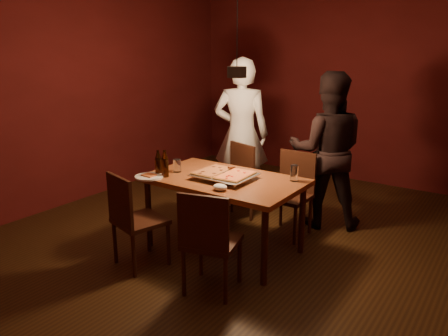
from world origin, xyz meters
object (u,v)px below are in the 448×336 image
Objects in this scene: chair_far_left at (235,175)px; chair_near_right at (208,234)px; dining_table at (224,185)px; pizza_tray at (225,176)px; diner_dark at (327,151)px; diner_white at (241,134)px; pendant_lamp at (237,71)px; chair_far_right at (292,186)px; beer_bottle_b at (165,163)px; plate_slice at (149,176)px; chair_near_left at (131,212)px; beer_bottle_a at (158,162)px.

chair_near_right is at bearing 134.07° from chair_far_left.
dining_table is 0.10m from pizza_tray.
dining_table is 0.87× the size of diner_dark.
pendant_lamp reaches higher than diner_white.
diner_white reaches higher than chair_far_right.
beer_bottle_b is 0.96× the size of plate_slice.
diner_dark is (0.92, 0.44, 0.33)m from chair_far_left.
chair_far_left is 1.53m from chair_near_left.
diner_white is 1.08× the size of diner_dark.
beer_bottle_a is (-0.62, -0.25, 0.10)m from pizza_tray.
pendant_lamp is (0.66, 0.39, 0.89)m from beer_bottle_a.
pizza_tray is at bearing 134.48° from chair_far_left.
pizza_tray is (-0.35, -0.79, 0.24)m from chair_far_right.
pendant_lamp reaches higher than beer_bottle_a.
chair_far_right is 1.75× the size of plate_slice.
beer_bottle_b is 0.14× the size of diner_white.
pendant_lamp is (0.61, -1.05, 0.83)m from diner_white.
diner_dark is at bearing 54.46° from beer_bottle_b.
diner_dark is (0.19, 1.95, 0.33)m from chair_near_right.
chair_near_left reaches higher than dining_table.
beer_bottle_a is at bearing -155.58° from dining_table.
chair_near_right is 0.85m from pizza_tray.
pizza_tray is 0.32× the size of diner_dark.
pendant_lamp reaches higher than pizza_tray.
diner_white is at bearing 115.18° from dining_table.
pizza_tray is 2.07× the size of beer_bottle_b.
plate_slice reaches higher than dining_table.
beer_bottle_b is (-0.02, 0.49, 0.35)m from chair_near_left.
diner_white reaches higher than beer_bottle_a.
chair_near_left is 0.46m from plate_slice.
dining_table is 5.42× the size of plate_slice.
dining_table is 2.83× the size of chair_far_left.
beer_bottle_b is 1.12m from pendant_lamp.
chair_far_left is 0.89m from pizza_tray.
beer_bottle_a is (-0.12, 0.50, 0.34)m from chair_near_left.
chair_far_left is at bearing 89.67° from diner_white.
dining_table is at bearing -118.37° from pendant_lamp.
plate_slice is at bearing -142.70° from pendant_lamp.
plate_slice is (-0.61, -0.40, 0.08)m from dining_table.
chair_near_right is (0.85, 0.02, 0.00)m from chair_near_left.
diner_white is 1.47m from pendant_lamp.
pizza_tray is at bearing -106.58° from pendant_lamp.
beer_bottle_b is (-0.50, -0.29, 0.21)m from dining_table.
pizza_tray is at bearing 71.48° from chair_near_left.
beer_bottle_b is at bearing 67.15° from diner_white.
diner_white reaches higher than chair_far_left.
chair_far_right is at bearing 131.66° from diner_white.
diner_white is (-0.57, 1.18, 0.16)m from pizza_tray.
beer_bottle_b reaches higher than chair_far_left.
beer_bottle_b is at bearing 107.47° from chair_near_left.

